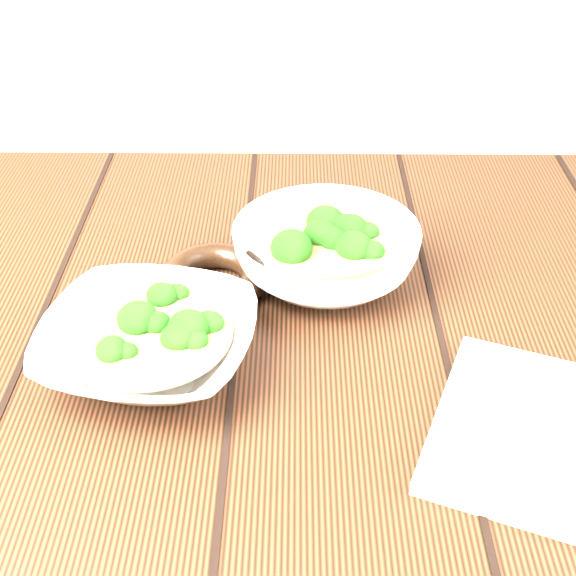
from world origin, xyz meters
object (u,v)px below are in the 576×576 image
Objects in this scene: trivet at (214,278)px; table at (260,419)px; soup_bowl_back at (326,251)px; soup_bowl_front at (148,343)px.

table is at bearing -56.13° from trivet.
soup_bowl_back is 0.12m from trivet.
trivet reaches higher than table.
soup_bowl_back is (0.07, 0.10, 0.15)m from table.
table is 5.34× the size of soup_bowl_front.
table is 10.49× the size of trivet.
soup_bowl_front is 0.92× the size of soup_bowl_back.
table is 0.16m from trivet.
soup_bowl_front is (-0.10, -0.05, 0.15)m from table.
soup_bowl_front is 0.22m from soup_bowl_back.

